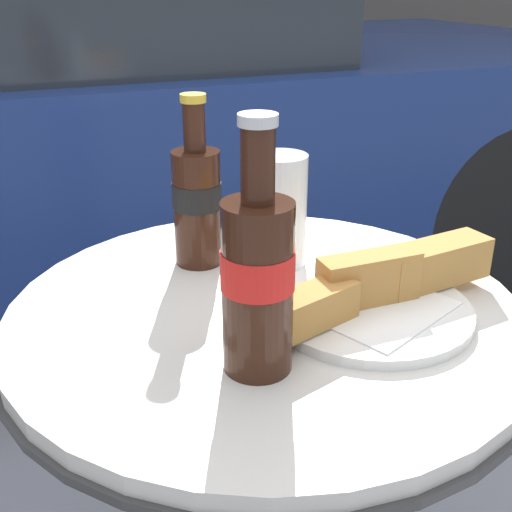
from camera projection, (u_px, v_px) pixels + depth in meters
name	position (u px, v px, depth m)	size (l,w,h in m)	color
bistro_table	(265.00, 443.00, 0.83)	(0.61, 0.61, 0.71)	#333333
cola_bottle_left	(258.00, 277.00, 0.59)	(0.07, 0.07, 0.25)	#33190F
cola_bottle_right	(197.00, 200.00, 0.82)	(0.06, 0.06, 0.22)	#33190F
drinking_glass	(279.00, 215.00, 0.83)	(0.07, 0.07, 0.15)	silver
lunch_plate_near	(378.00, 293.00, 0.72)	(0.31, 0.23, 0.07)	white
parked_car	(12.00, 119.00, 2.23)	(4.58, 1.77, 1.23)	navy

